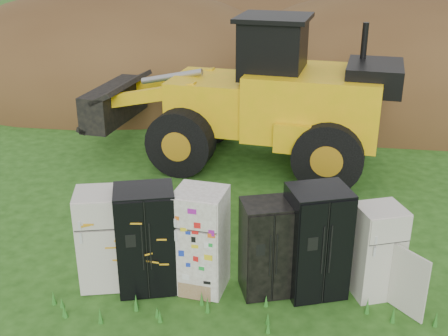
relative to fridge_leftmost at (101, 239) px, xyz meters
The scene contains 11 objects.
ground 2.52m from the fridge_leftmost, ahead, with size 120.00×120.00×0.00m, color #1F4612.
fridge_leftmost is the anchor object (origin of this frame).
fridge_black_side 0.79m from the fridge_leftmost, ahead, with size 0.98×0.77×1.87m, color black, non-canonical shape.
fridge_sticker 1.72m from the fridge_leftmost, ahead, with size 0.82×0.76×1.85m, color white, non-canonical shape.
fridge_dark_mid 2.84m from the fridge_leftmost, ahead, with size 0.85×0.70×1.67m, color black, non-canonical shape.
fridge_black_right 3.65m from the fridge_leftmost, ahead, with size 0.96×0.80×1.92m, color black, non-canonical shape.
fridge_open_door 4.67m from the fridge_leftmost, ahead, with size 0.73×0.68×1.62m, color beige, non-canonical shape.
wheel_loader 6.37m from the fridge_leftmost, 70.86° to the left, with size 8.01×3.25×3.87m, color #F1AF10, non-canonical shape.
dirt_mound_right 14.97m from the fridge_leftmost, 56.88° to the left, with size 15.32×11.23×7.90m, color #452B16.
dirt_mound_left 14.24m from the fridge_leftmost, 101.96° to the left, with size 15.45×11.58×7.63m, color #452B16.
dirt_mound_back 19.14m from the fridge_leftmost, 79.95° to the left, with size 16.70×11.14×6.33m, color #452B16.
Camera 1 is at (0.19, -8.23, 5.72)m, focal length 45.00 mm.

